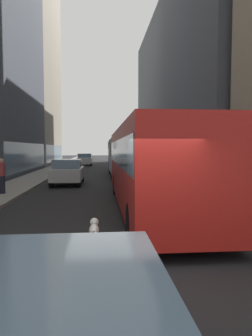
{
  "coord_description": "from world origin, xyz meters",
  "views": [
    {
      "loc": [
        -0.72,
        -5.4,
        2.32
      ],
      "look_at": [
        0.48,
        8.47,
        1.4
      ],
      "focal_mm": 31.86,
      "sensor_mm": 36.0,
      "label": 1
    }
  ],
  "objects_px": {
    "transit_bus": "(151,162)",
    "dalmatian_dog": "(94,230)",
    "car_black_suv": "(121,157)",
    "car_white_van": "(85,159)",
    "pedestrian_in_coat": "(2,176)",
    "car_red_coupe": "(117,162)",
    "box_truck": "(124,156)",
    "car_silver_sedan": "(68,172)"
  },
  "relations": [
    {
      "from": "transit_bus",
      "to": "dalmatian_dog",
      "type": "xyz_separation_m",
      "value": [
        -2.07,
        -4.79,
        -1.26
      ]
    },
    {
      "from": "car_black_suv",
      "to": "car_white_van",
      "type": "bearing_deg",
      "value": -117.36
    },
    {
      "from": "car_white_van",
      "to": "pedestrian_in_coat",
      "type": "height_order",
      "value": "pedestrian_in_coat"
    },
    {
      "from": "car_red_coupe",
      "to": "dalmatian_dog",
      "type": "bearing_deg",
      "value": -94.4
    },
    {
      "from": "transit_bus",
      "to": "box_truck",
      "type": "height_order",
      "value": "same"
    },
    {
      "from": "car_silver_sedan",
      "to": "car_white_van",
      "type": "height_order",
      "value": "same"
    },
    {
      "from": "car_red_coupe",
      "to": "box_truck",
      "type": "bearing_deg",
      "value": -90.0
    },
    {
      "from": "transit_bus",
      "to": "car_red_coupe",
      "type": "distance_m",
      "value": 22.1
    },
    {
      "from": "car_silver_sedan",
      "to": "pedestrian_in_coat",
      "type": "bearing_deg",
      "value": -119.76
    },
    {
      "from": "transit_bus",
      "to": "car_red_coupe",
      "type": "bearing_deg",
      "value": 90.0
    },
    {
      "from": "transit_bus",
      "to": "car_black_suv",
      "type": "height_order",
      "value": "transit_bus"
    },
    {
      "from": "car_red_coupe",
      "to": "pedestrian_in_coat",
      "type": "height_order",
      "value": "pedestrian_in_coat"
    },
    {
      "from": "car_white_van",
      "to": "dalmatian_dog",
      "type": "distance_m",
      "value": 34.28
    },
    {
      "from": "transit_bus",
      "to": "car_red_coupe",
      "type": "xyz_separation_m",
      "value": [
        0.0,
        22.08,
        -0.96
      ]
    },
    {
      "from": "car_red_coupe",
      "to": "pedestrian_in_coat",
      "type": "distance_m",
      "value": 19.82
    },
    {
      "from": "car_silver_sedan",
      "to": "car_black_suv",
      "type": "distance_m",
      "value": 32.73
    },
    {
      "from": "car_white_van",
      "to": "box_truck",
      "type": "bearing_deg",
      "value": -76.17
    },
    {
      "from": "car_black_suv",
      "to": "dalmatian_dog",
      "type": "xyz_separation_m",
      "value": [
        -3.67,
        -45.04,
        -0.31
      ]
    },
    {
      "from": "transit_bus",
      "to": "box_truck",
      "type": "xyz_separation_m",
      "value": [
        0.0,
        13.18,
        -0.11
      ]
    },
    {
      "from": "car_black_suv",
      "to": "car_silver_sedan",
      "type": "bearing_deg",
      "value": -99.85
    },
    {
      "from": "car_silver_sedan",
      "to": "car_white_van",
      "type": "relative_size",
      "value": 0.94
    },
    {
      "from": "pedestrian_in_coat",
      "to": "dalmatian_dog",
      "type": "bearing_deg",
      "value": -60.91
    },
    {
      "from": "pedestrian_in_coat",
      "to": "car_white_van",
      "type": "bearing_deg",
      "value": 84.23
    },
    {
      "from": "car_red_coupe",
      "to": "box_truck",
      "type": "xyz_separation_m",
      "value": [
        0.0,
        -8.9,
        0.85
      ]
    },
    {
      "from": "box_truck",
      "to": "dalmatian_dog",
      "type": "xyz_separation_m",
      "value": [
        -2.07,
        -17.97,
        -1.15
      ]
    },
    {
      "from": "car_silver_sedan",
      "to": "pedestrian_in_coat",
      "type": "xyz_separation_m",
      "value": [
        -2.63,
        -4.6,
        0.19
      ]
    },
    {
      "from": "dalmatian_dog",
      "to": "pedestrian_in_coat",
      "type": "height_order",
      "value": "pedestrian_in_coat"
    },
    {
      "from": "car_red_coupe",
      "to": "dalmatian_dog",
      "type": "relative_size",
      "value": 4.11
    },
    {
      "from": "dalmatian_dog",
      "to": "car_red_coupe",
      "type": "bearing_deg",
      "value": 85.6
    },
    {
      "from": "car_black_suv",
      "to": "dalmatian_dog",
      "type": "bearing_deg",
      "value": -94.65
    },
    {
      "from": "transit_bus",
      "to": "car_silver_sedan",
      "type": "bearing_deg",
      "value": 116.56
    },
    {
      "from": "car_black_suv",
      "to": "box_truck",
      "type": "distance_m",
      "value": 27.13
    },
    {
      "from": "car_silver_sedan",
      "to": "box_truck",
      "type": "distance_m",
      "value": 6.6
    },
    {
      "from": "pedestrian_in_coat",
      "to": "car_silver_sedan",
      "type": "bearing_deg",
      "value": 60.24
    },
    {
      "from": "car_black_suv",
      "to": "box_truck",
      "type": "height_order",
      "value": "box_truck"
    },
    {
      "from": "transit_bus",
      "to": "dalmatian_dog",
      "type": "bearing_deg",
      "value": -113.34
    },
    {
      "from": "car_red_coupe",
      "to": "dalmatian_dog",
      "type": "xyz_separation_m",
      "value": [
        -2.07,
        -26.87,
        -0.31
      ]
    },
    {
      "from": "box_truck",
      "to": "dalmatian_dog",
      "type": "bearing_deg",
      "value": -96.56
    },
    {
      "from": "car_red_coupe",
      "to": "transit_bus",
      "type": "bearing_deg",
      "value": -90.0
    },
    {
      "from": "transit_bus",
      "to": "dalmatian_dog",
      "type": "height_order",
      "value": "transit_bus"
    },
    {
      "from": "box_truck",
      "to": "car_white_van",
      "type": "bearing_deg",
      "value": 103.83
    },
    {
      "from": "car_black_suv",
      "to": "pedestrian_in_coat",
      "type": "distance_m",
      "value": 37.76
    }
  ]
}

